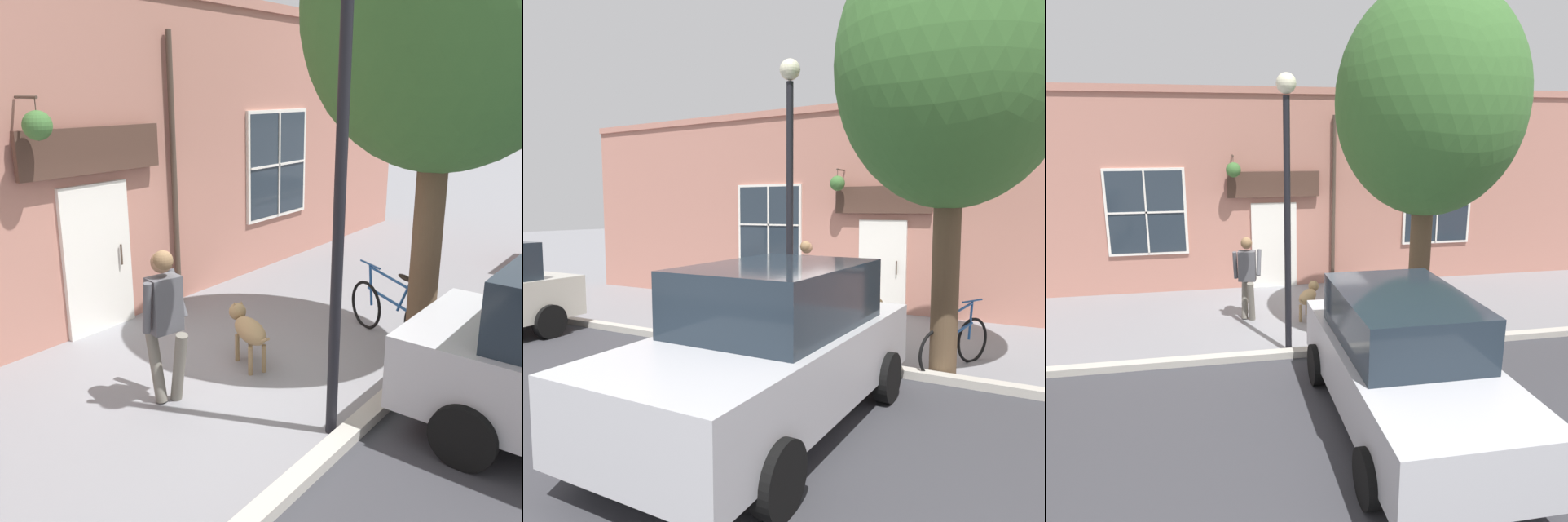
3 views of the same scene
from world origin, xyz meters
The scene contains 9 objects.
ground_plane centered at (0.00, 0.00, 0.00)m, with size 90.00×90.00×0.00m, color gray.
curb_and_road centered at (5.85, 0.00, 0.02)m, with size 10.10×28.00×0.12m.
storefront_facade centered at (-2.34, 0.01, 2.39)m, with size 0.95×18.00×4.77m.
pedestrian_walking centered at (0.05, -0.93, 1.05)m, with size 0.56×0.61×1.73m.
dog_on_leash centered at (0.18, 0.31, 0.48)m, with size 1.01×0.61×0.72m.
street_tree_by_curb centered at (1.71, 2.04, 4.15)m, with size 3.43×3.09×6.12m.
leaning_bicycle centered at (1.26, 2.12, 0.38)m, with size 1.63×0.70×1.00m.
parked_car_mid_block centered at (4.30, 0.76, 0.88)m, with size 4.31×1.95×1.75m.
street_lamp centered at (1.79, -0.36, 3.05)m, with size 0.32×0.32×4.63m.
Camera 3 is at (9.98, -1.57, 3.72)m, focal length 35.00 mm.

